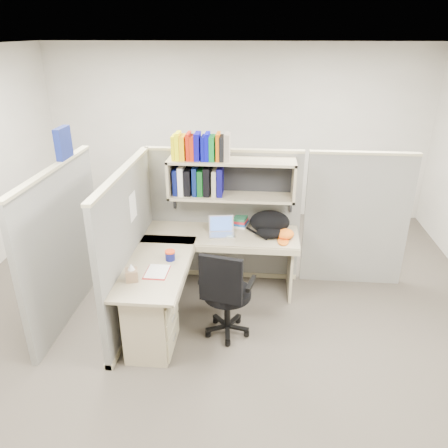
# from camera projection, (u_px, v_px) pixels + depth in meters

# --- Properties ---
(ground) EXTENTS (6.00, 6.00, 0.00)m
(ground) POSITION_uv_depth(u_px,v_px,m) (217.00, 317.00, 4.73)
(ground) COLOR #353129
(ground) RESTS_ON ground
(room_shell) EXTENTS (6.00, 6.00, 6.00)m
(room_shell) POSITION_uv_depth(u_px,v_px,m) (215.00, 173.00, 4.07)
(room_shell) COLOR #A6A196
(room_shell) RESTS_ON ground
(cubicle) EXTENTS (3.79, 1.84, 1.95)m
(cubicle) POSITION_uv_depth(u_px,v_px,m) (187.00, 222.00, 4.80)
(cubicle) COLOR slate
(cubicle) RESTS_ON ground
(desk) EXTENTS (1.74, 1.75, 0.73)m
(desk) POSITION_uv_depth(u_px,v_px,m) (172.00, 295.00, 4.32)
(desk) COLOR gray
(desk) RESTS_ON ground
(laptop) EXTENTS (0.32, 0.32, 0.20)m
(laptop) POSITION_uv_depth(u_px,v_px,m) (222.00, 227.00, 4.88)
(laptop) COLOR #B8B7BC
(laptop) RESTS_ON desk
(backpack) EXTENTS (0.54, 0.49, 0.26)m
(backpack) POSITION_uv_depth(u_px,v_px,m) (270.00, 224.00, 4.87)
(backpack) COLOR black
(backpack) RESTS_ON desk
(orange_cap) EXTENTS (0.24, 0.27, 0.11)m
(orange_cap) POSITION_uv_depth(u_px,v_px,m) (285.00, 234.00, 4.82)
(orange_cap) COLOR orange
(orange_cap) RESTS_ON desk
(snack_canister) EXTENTS (0.10, 0.10, 0.10)m
(snack_canister) POSITION_uv_depth(u_px,v_px,m) (170.00, 255.00, 4.37)
(snack_canister) COLOR #0E1255
(snack_canister) RESTS_ON desk
(tissue_box) EXTENTS (0.14, 0.14, 0.17)m
(tissue_box) POSITION_uv_depth(u_px,v_px,m) (132.00, 272.00, 4.00)
(tissue_box) COLOR #957354
(tissue_box) RESTS_ON desk
(mouse) EXTENTS (0.10, 0.08, 0.03)m
(mouse) POSITION_uv_depth(u_px,v_px,m) (230.00, 236.00, 4.85)
(mouse) COLOR #93B8D0
(mouse) RESTS_ON desk
(paper_cup) EXTENTS (0.08, 0.08, 0.11)m
(paper_cup) POSITION_uv_depth(u_px,v_px,m) (216.00, 223.00, 5.09)
(paper_cup) COLOR white
(paper_cup) RESTS_ON desk
(book_stack) EXTENTS (0.21, 0.26, 0.11)m
(book_stack) POSITION_uv_depth(u_px,v_px,m) (241.00, 221.00, 5.15)
(book_stack) COLOR slate
(book_stack) RESTS_ON desk
(loose_paper) EXTENTS (0.20, 0.27, 0.00)m
(loose_paper) POSITION_uv_depth(u_px,v_px,m) (157.00, 271.00, 4.18)
(loose_paper) COLOR white
(loose_paper) RESTS_ON desk
(task_chair) EXTENTS (0.55, 0.51, 0.99)m
(task_chair) POSITION_uv_depth(u_px,v_px,m) (226.00, 307.00, 4.30)
(task_chair) COLOR black
(task_chair) RESTS_ON ground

